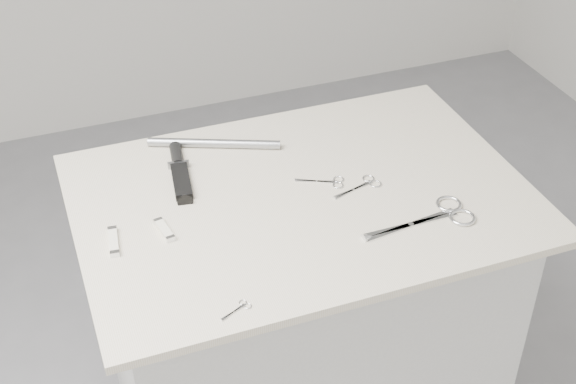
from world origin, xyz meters
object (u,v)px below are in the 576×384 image
object	(u,v)px
metal_rail	(214,143)
embroidery_scissors_a	(364,185)
embroidery_scissors_b	(328,182)
plinth	(300,341)
tiny_scissors	(239,309)
pocket_knife_b	(164,230)
large_shears	(440,216)
pocket_knife_a	(114,241)
sheathed_knife	(179,169)

from	to	relation	value
metal_rail	embroidery_scissors_a	bearing A→B (deg)	-44.72
embroidery_scissors_b	plinth	bearing A→B (deg)	-137.98
tiny_scissors	embroidery_scissors_b	bearing A→B (deg)	20.69
embroidery_scissors_b	pocket_knife_b	bearing A→B (deg)	-148.16
plinth	large_shears	distance (m)	0.56
embroidery_scissors_a	embroidery_scissors_b	size ratio (longest dim) A/B	1.14
plinth	tiny_scissors	size ratio (longest dim) A/B	13.70
tiny_scissors	large_shears	bearing A→B (deg)	-11.22
embroidery_scissors_a	pocket_knife_a	world-z (taller)	pocket_knife_a
pocket_knife_b	metal_rail	world-z (taller)	metal_rail
large_shears	sheathed_knife	distance (m)	0.60
embroidery_scissors_b	metal_rail	xyz separation A→B (m)	(-0.20, 0.23, 0.01)
embroidery_scissors_b	sheathed_knife	distance (m)	0.35
plinth	embroidery_scissors_a	size ratio (longest dim) A/B	7.29
embroidery_scissors_a	pocket_knife_b	size ratio (longest dim) A/B	1.58
pocket_knife_b	large_shears	bearing A→B (deg)	-114.55
plinth	large_shears	world-z (taller)	large_shears
sheathed_knife	embroidery_scissors_b	bearing A→B (deg)	-109.00
plinth	sheathed_knife	size ratio (longest dim) A/B	4.20
plinth	pocket_knife_a	size ratio (longest dim) A/B	9.84
sheathed_knife	pocket_knife_a	distance (m)	0.28
pocket_knife_a	embroidery_scissors_a	bearing A→B (deg)	-82.52
plinth	sheathed_knife	world-z (taller)	sheathed_knife
plinth	sheathed_knife	bearing A→B (deg)	142.51
plinth	pocket_knife_a	world-z (taller)	pocket_knife_a
embroidery_scissors_a	sheathed_knife	world-z (taller)	sheathed_knife
pocket_knife_a	pocket_knife_b	world-z (taller)	pocket_knife_a
large_shears	embroidery_scissors_a	xyz separation A→B (m)	(-0.10, 0.16, -0.00)
embroidery_scissors_b	pocket_knife_b	world-z (taller)	pocket_knife_b
large_shears	pocket_knife_a	xyz separation A→B (m)	(-0.67, 0.15, 0.00)
plinth	metal_rail	world-z (taller)	metal_rail
pocket_knife_a	metal_rail	world-z (taller)	metal_rail
embroidery_scissors_b	sheathed_knife	bearing A→B (deg)	178.09
plinth	embroidery_scissors_a	bearing A→B (deg)	-6.94
sheathed_knife	pocket_knife_a	bearing A→B (deg)	145.25
tiny_scissors	metal_rail	world-z (taller)	metal_rail
pocket_knife_a	metal_rail	size ratio (longest dim) A/B	0.29
embroidery_scissors_a	pocket_knife_b	world-z (taller)	pocket_knife_b
plinth	embroidery_scissors_b	distance (m)	0.48
tiny_scissors	metal_rail	size ratio (longest dim) A/B	0.21
pocket_knife_a	metal_rail	xyz separation A→B (m)	(0.29, 0.28, 0.01)
large_shears	tiny_scissors	world-z (taller)	large_shears
tiny_scissors	pocket_knife_b	distance (m)	0.28
sheathed_knife	metal_rail	bearing A→B (deg)	-46.66
embroidery_scissors_b	pocket_knife_a	world-z (taller)	pocket_knife_a
pocket_knife_b	pocket_knife_a	bearing A→B (deg)	81.25
sheathed_knife	pocket_knife_b	world-z (taller)	sheathed_knife
embroidery_scissors_a	pocket_knife_b	bearing A→B (deg)	165.23
plinth	large_shears	bearing A→B (deg)	-35.80
plinth	pocket_knife_a	bearing A→B (deg)	-176.86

